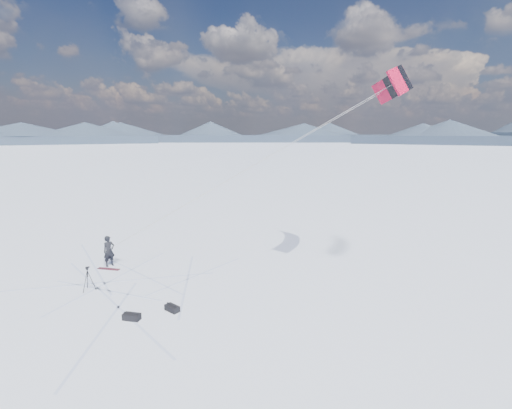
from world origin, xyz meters
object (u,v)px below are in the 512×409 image
at_px(snowkiter, 110,266).
at_px(gear_bag_b, 172,308).
at_px(snowboard, 109,269).
at_px(tripod, 88,275).
at_px(gear_bag_a, 132,317).

xyz_separation_m(snowkiter, gear_bag_b, (7.26, -3.37, 0.15)).
height_order(snowboard, tripod, tripod).
xyz_separation_m(tripod, gear_bag_a, (4.34, -1.56, -0.70)).
bearing_deg(snowboard, gear_bag_a, -48.45).
bearing_deg(gear_bag_a, snowkiter, 130.49).
xyz_separation_m(snowkiter, snowboard, (0.36, -0.47, 0.02)).
relative_size(snowkiter, snowboard, 1.36).
distance_m(gear_bag_a, gear_bag_b, 1.83).
height_order(snowkiter, tripod, tripod).
xyz_separation_m(snowkiter, tripod, (1.76, -3.23, 0.85)).
bearing_deg(snowboard, gear_bag_b, -34.26).
bearing_deg(gear_bag_b, snowboard, 173.05).
distance_m(snowboard, gear_bag_a, 7.18).
distance_m(snowkiter, gear_bag_a, 7.76).
relative_size(snowboard, gear_bag_a, 1.73).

